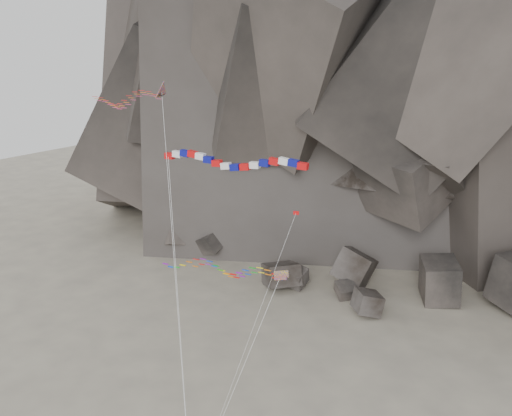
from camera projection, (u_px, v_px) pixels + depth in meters
The scene contains 6 objects.
ground at pixel (203, 416), 53.31m from camera, with size 260.00×260.00×0.00m, color #A59B85.
boulder_field at pixel (423, 284), 76.75m from camera, with size 73.66×19.71×9.37m.
delta_kite at pixel (123, 99), 49.92m from camera, with size 18.14×11.55×28.92m.
banner_kite at pixel (232, 162), 44.93m from camera, with size 12.69×10.75×23.40m.
parafoil_kite at pixel (216, 267), 48.34m from camera, with size 12.51×10.67×14.30m.
pennant_kite at pixel (271, 281), 46.21m from camera, with size 1.70×14.16×18.18m.
Camera 1 is at (26.84, -37.93, 33.01)m, focal length 40.00 mm.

